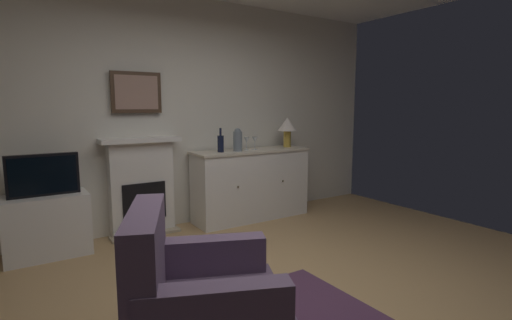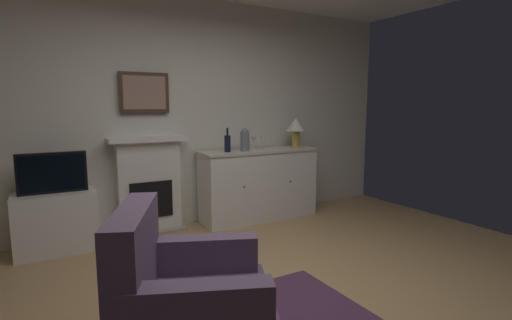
% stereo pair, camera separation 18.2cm
% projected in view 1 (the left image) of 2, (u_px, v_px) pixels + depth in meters
% --- Properties ---
extents(ground_plane, '(6.10, 4.71, 0.10)m').
position_uv_depth(ground_plane, '(294.00, 310.00, 2.82)').
color(ground_plane, tan).
rests_on(ground_plane, ground).
extents(wall_rear, '(6.10, 0.06, 2.73)m').
position_uv_depth(wall_rear, '(174.00, 113.00, 4.56)').
color(wall_rear, silver).
rests_on(wall_rear, ground_plane).
extents(fireplace_unit, '(0.87, 0.30, 1.10)m').
position_uv_depth(fireplace_unit, '(142.00, 186.00, 4.32)').
color(fireplace_unit, white).
rests_on(fireplace_unit, ground_plane).
extents(framed_picture, '(0.55, 0.04, 0.45)m').
position_uv_depth(framed_picture, '(136.00, 92.00, 4.21)').
color(framed_picture, '#473323').
extents(sideboard_cabinet, '(1.54, 0.49, 0.90)m').
position_uv_depth(sideboard_cabinet, '(251.00, 184.00, 4.92)').
color(sideboard_cabinet, white).
rests_on(sideboard_cabinet, ground_plane).
extents(table_lamp, '(0.26, 0.26, 0.40)m').
position_uv_depth(table_lamp, '(287.00, 126.00, 5.13)').
color(table_lamp, '#B79338').
rests_on(table_lamp, sideboard_cabinet).
extents(wine_bottle, '(0.08, 0.08, 0.29)m').
position_uv_depth(wine_bottle, '(221.00, 143.00, 4.57)').
color(wine_bottle, black).
rests_on(wine_bottle, sideboard_cabinet).
extents(wine_glass_left, '(0.07, 0.07, 0.16)m').
position_uv_depth(wine_glass_left, '(247.00, 140.00, 4.79)').
color(wine_glass_left, silver).
rests_on(wine_glass_left, sideboard_cabinet).
extents(wine_glass_center, '(0.07, 0.07, 0.16)m').
position_uv_depth(wine_glass_center, '(255.00, 140.00, 4.83)').
color(wine_glass_center, silver).
rests_on(wine_glass_center, sideboard_cabinet).
extents(vase_decorative, '(0.11, 0.11, 0.28)m').
position_uv_depth(vase_decorative, '(238.00, 140.00, 4.67)').
color(vase_decorative, slate).
rests_on(vase_decorative, sideboard_cabinet).
extents(tv_cabinet, '(0.75, 0.42, 0.60)m').
position_uv_depth(tv_cabinet, '(47.00, 226.00, 3.69)').
color(tv_cabinet, white).
rests_on(tv_cabinet, ground_plane).
extents(tv_set, '(0.62, 0.07, 0.40)m').
position_uv_depth(tv_set, '(43.00, 175.00, 3.60)').
color(tv_set, black).
rests_on(tv_set, tv_cabinet).
extents(armchair, '(1.04, 1.01, 0.92)m').
position_uv_depth(armchair, '(198.00, 305.00, 2.06)').
color(armchair, '#604C66').
rests_on(armchair, ground_plane).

